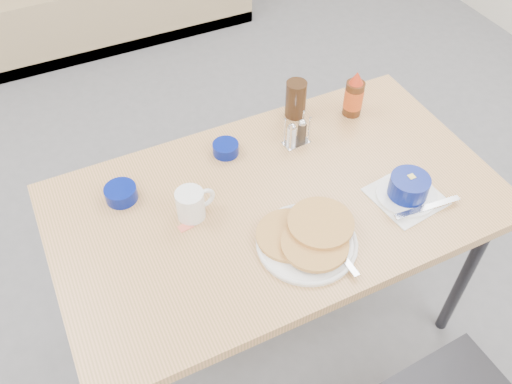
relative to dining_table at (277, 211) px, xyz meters
name	(u,v)px	position (x,y,z in m)	size (l,w,h in m)	color
ground	(301,372)	(0.00, -0.25, -0.70)	(6.00, 6.00, 0.00)	slate
dining_table	(277,211)	(0.00, 0.00, 0.00)	(1.40, 0.80, 0.76)	tan
pancake_plate	(308,238)	(0.00, -0.19, 0.08)	(0.30, 0.31, 0.05)	white
coffee_mug	(192,204)	(-0.26, 0.05, 0.11)	(0.13, 0.09, 0.10)	white
grits_setting	(408,189)	(0.37, -0.17, 0.10)	(0.25, 0.22, 0.08)	white
creamer_bowl	(121,193)	(-0.44, 0.21, 0.08)	(0.10, 0.10, 0.05)	navy
butter_bowl	(226,149)	(-0.06, 0.26, 0.08)	(0.09, 0.09, 0.04)	navy
amber_tumbler	(296,99)	(0.24, 0.34, 0.13)	(0.07, 0.07, 0.14)	#301D0F
condiment_caddy	(297,134)	(0.18, 0.20, 0.10)	(0.10, 0.06, 0.11)	silver
syrup_bottle	(354,96)	(0.44, 0.26, 0.14)	(0.07, 0.07, 0.18)	#47230F
sugar_wrapper	(186,227)	(-0.30, 0.02, 0.06)	(0.04, 0.03, 0.00)	#F66A52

